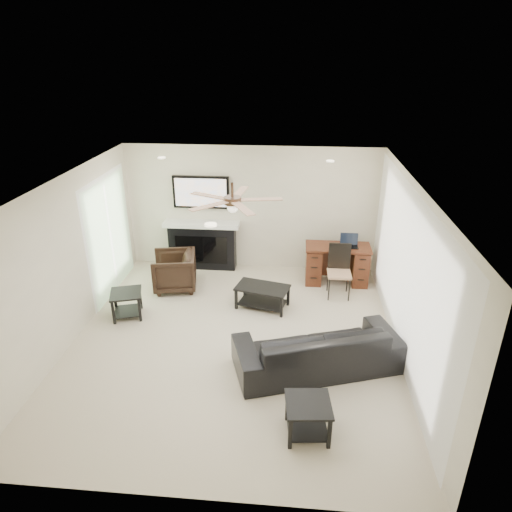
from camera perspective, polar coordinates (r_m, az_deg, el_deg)
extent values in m
plane|color=#C2B69C|center=(7.22, -2.68, -10.60)|extent=(5.50, 5.50, 0.00)
cube|color=white|center=(6.14, -3.14, 8.90)|extent=(5.00, 5.50, 0.04)
cube|color=beige|center=(9.12, -0.53, 5.92)|extent=(5.00, 0.04, 2.50)
cube|color=beige|center=(4.33, -8.10, -17.73)|extent=(5.00, 0.04, 2.50)
cube|color=beige|center=(7.34, -22.60, -0.75)|extent=(0.04, 5.50, 2.50)
cube|color=beige|center=(6.73, 18.71, -2.40)|extent=(0.04, 5.50, 2.50)
cube|color=white|center=(6.81, 18.11, -2.16)|extent=(0.04, 5.10, 2.40)
cube|color=#93BC89|center=(8.69, -17.76, 2.35)|extent=(0.04, 1.80, 2.10)
cylinder|color=#382619|center=(6.31, -2.96, 6.95)|extent=(1.40, 1.40, 0.30)
imported|color=black|center=(6.56, 7.71, -11.26)|extent=(2.47, 1.57, 0.67)
imported|color=black|center=(8.67, -10.18, -1.88)|extent=(0.91, 0.90, 0.71)
cube|color=black|center=(7.99, 0.80, -5.14)|extent=(1.00, 0.71, 0.40)
cube|color=black|center=(5.66, 6.47, -19.51)|extent=(0.57, 0.57, 0.45)
cube|color=black|center=(8.02, -15.81, -5.82)|extent=(0.62, 0.62, 0.45)
cube|color=black|center=(9.21, -6.85, 3.98)|extent=(1.52, 0.34, 1.91)
cube|color=#401510|center=(8.89, 10.06, -1.03)|extent=(1.22, 0.56, 0.76)
cube|color=black|center=(8.35, 10.37, -1.99)|extent=(0.42, 0.44, 0.97)
cube|color=black|center=(8.69, 11.61, 1.81)|extent=(0.33, 0.24, 0.23)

